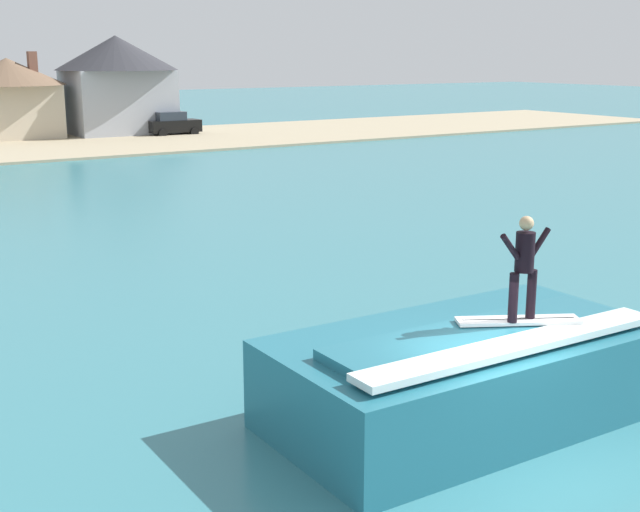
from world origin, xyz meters
TOP-DOWN VIEW (x-y plane):
  - ground_plane at (0.00, 0.00)m, footprint 260.00×260.00m
  - wave_crest at (0.37, 1.33)m, footprint 6.70×3.50m
  - surfboard at (1.15, 0.94)m, footprint 2.06×1.37m
  - surfer at (1.14, 0.86)m, footprint 1.12×0.32m
  - car_far_shore at (16.49, 52.14)m, footprint 3.96×2.04m
  - house_gabled_white at (13.44, 55.31)m, footprint 9.25×9.25m
  - house_small_cottage at (5.44, 55.61)m, footprint 8.12×8.12m
  - tree_tall_bare at (13.58, 53.93)m, footprint 2.98×2.98m

SIDE VIEW (x-z plane):
  - ground_plane at x=0.00m, z-range 0.00..0.00m
  - wave_crest at x=0.37m, z-range -0.05..1.68m
  - car_far_shore at x=16.49m, z-range 0.01..1.87m
  - surfboard at x=1.15m, z-range 1.73..1.79m
  - surfer at x=1.14m, z-range 1.90..3.68m
  - house_small_cottage at x=5.44m, z-range 0.28..6.57m
  - tree_tall_bare at x=13.58m, z-range 1.35..7.19m
  - house_gabled_white at x=13.44m, z-range 0.57..8.04m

